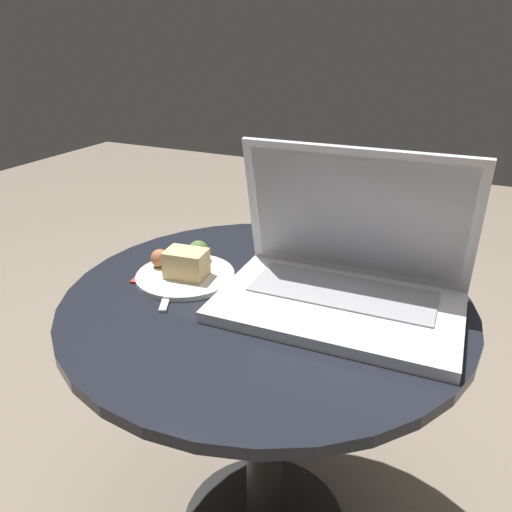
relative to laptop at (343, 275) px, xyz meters
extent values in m
cylinder|color=black|center=(-0.12, -0.03, -0.33)|extent=(0.07, 0.07, 0.53)
cylinder|color=black|center=(-0.12, -0.03, -0.06)|extent=(0.67, 0.67, 0.02)
cube|color=#B7332D|center=(-0.29, -0.03, -0.05)|extent=(0.15, 0.12, 0.00)
cube|color=silver|center=(0.00, -0.03, -0.04)|extent=(0.38, 0.25, 0.02)
cube|color=gray|center=(0.00, 0.00, -0.03)|extent=(0.29, 0.12, 0.00)
cube|color=silver|center=(0.00, 0.06, 0.08)|extent=(0.37, 0.08, 0.23)
cube|color=silver|center=(0.00, 0.06, 0.08)|extent=(0.34, 0.06, 0.21)
cylinder|color=#C6701E|center=(-0.19, 0.18, 0.03)|extent=(0.06, 0.06, 0.16)
cylinder|color=white|center=(-0.19, 0.18, 0.13)|extent=(0.07, 0.07, 0.03)
cylinder|color=silver|center=(-0.28, -0.03, -0.05)|extent=(0.17, 0.17, 0.01)
cube|color=#DBB775|center=(-0.27, -0.04, -0.02)|extent=(0.08, 0.06, 0.05)
sphere|color=#9E5B38|center=(-0.33, -0.03, -0.03)|extent=(0.03, 0.03, 0.03)
sphere|color=#4C6B33|center=(-0.28, 0.03, -0.02)|extent=(0.04, 0.04, 0.04)
cube|color=silver|center=(-0.27, -0.10, -0.05)|extent=(0.06, 0.11, 0.00)
cube|color=silver|center=(-0.31, -0.02, -0.05)|extent=(0.04, 0.06, 0.00)
camera|label=1|loc=(0.18, -0.69, 0.35)|focal=35.00mm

